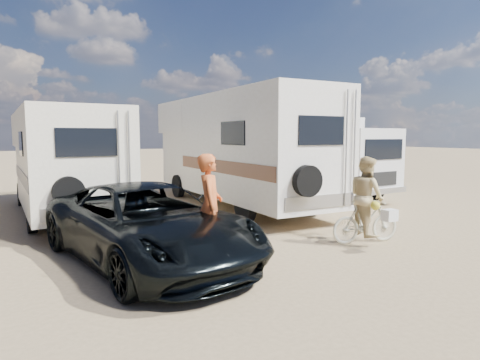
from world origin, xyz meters
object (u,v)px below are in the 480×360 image
rv_left (63,163)px  rider_woman (366,204)px  box_truck (318,157)px  bike_parked (345,190)px  dark_suv (147,224)px  bike_woman (366,221)px  rv_main (236,151)px  crate (277,212)px  rider_man (210,215)px  cooler (216,243)px  bike_man (210,243)px

rv_left → rider_woman: (5.77, -7.02, -0.69)m
box_truck → rider_woman: box_truck is taller
rider_woman → bike_parked: size_ratio=1.00×
dark_suv → bike_woman: dark_suv is taller
rv_main → bike_parked: (3.66, -1.51, -1.42)m
rv_left → crate: size_ratio=18.26×
rider_man → rider_woman: bearing=-66.7°
dark_suv → cooler: (1.40, -0.08, -0.52)m
bike_woman → rider_man: rider_man is taller
bike_parked → cooler: (-6.78, -3.72, -0.24)m
rv_left → dark_suv: bearing=-84.2°
rider_man → rider_woman: size_ratio=1.07×
rv_left → cooler: (2.37, -6.27, -1.35)m
rv_left → rider_man: rv_left is taller
box_truck → cooler: 9.11m
dark_suv → bike_woman: (4.79, -0.83, -0.26)m
bike_woman → crate: bike_woman is taller
rider_man → bike_parked: bearing=-34.1°
dark_suv → rv_main: bearing=37.4°
box_truck → crate: (-3.79, -2.96, -1.40)m
rider_woman → cooler: bearing=88.2°
rv_main → bike_woman: 6.16m
dark_suv → rider_woman: 4.87m
bike_woman → bike_parked: (3.38, 4.48, -0.03)m
rider_man → cooler: size_ratio=3.28×
rider_woman → bike_parked: 5.63m
bike_woman → rv_main: bearing=13.4°
bike_parked → dark_suv: bearing=129.6°
rv_left → rider_woman: 9.12m
bike_woman → rider_man: (-3.81, 0.08, 0.47)m
dark_suv → bike_woman: 4.87m
rv_left → crate: bearing=-35.8°
bike_woman → rider_woman: rider_woman is taller
bike_woman → rv_left: bearing=50.2°
bike_man → rider_woman: 3.84m
box_truck → crate: size_ratio=14.88×
box_truck → crate: bearing=-146.5°
rider_woman → rider_man: bearing=99.6°
rv_left → cooler: bearing=-72.4°
cooler → bike_man: bearing=-135.5°
rv_left → bike_woman: bearing=-53.8°
rv_main → crate: size_ratio=21.34×
bike_woman → cooler: (-3.40, 0.76, -0.26)m
crate → rv_main: bearing=92.4°
rider_woman → bike_parked: bearing=-26.3°
rider_man → crate: (3.64, 3.36, -0.79)m
crate → dark_suv: bearing=-150.5°
rv_main → rv_left: rv_main is taller
rv_left → dark_suv: 6.32m
bike_man → bike_parked: size_ratio=0.93×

